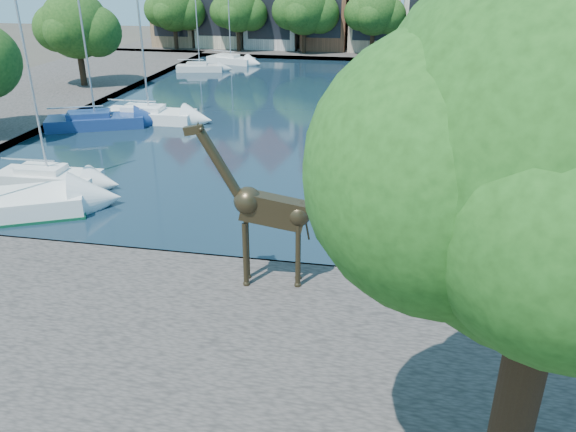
% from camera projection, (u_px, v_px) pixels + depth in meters
% --- Properties ---
extents(ground, '(160.00, 160.00, 0.00)m').
position_uv_depth(ground, '(248.00, 269.00, 20.95)').
color(ground, '#38332B').
rests_on(ground, ground).
extents(water_basin, '(38.00, 50.00, 0.08)m').
position_uv_depth(water_basin, '(327.00, 113.00, 42.40)').
color(water_basin, black).
rests_on(water_basin, ground).
extents(near_quay, '(50.00, 14.00, 0.50)m').
position_uv_depth(near_quay, '(182.00, 393.00, 14.59)').
color(near_quay, '#4E4844').
rests_on(near_quay, ground).
extents(far_quay, '(60.00, 16.00, 0.50)m').
position_uv_depth(far_quay, '(358.00, 50.00, 70.94)').
color(far_quay, '#4E4844').
rests_on(far_quay, ground).
extents(left_quay, '(14.00, 52.00, 0.50)m').
position_uv_depth(left_quay, '(27.00, 96.00, 46.49)').
color(left_quay, '#4E4844').
rests_on(left_quay, ground).
extents(plane_tree, '(8.32, 6.40, 10.62)m').
position_uv_depth(plane_tree, '(576.00, 167.00, 8.44)').
color(plane_tree, '#332114').
rests_on(plane_tree, near_quay).
extents(far_tree_far_west, '(7.28, 5.60, 7.68)m').
position_uv_depth(far_tree_far_west, '(174.00, 9.00, 67.63)').
color(far_tree_far_west, '#332114').
rests_on(far_tree_far_west, far_quay).
extents(far_tree_west, '(6.76, 5.20, 7.36)m').
position_uv_depth(far_tree_west, '(238.00, 11.00, 66.33)').
color(far_tree_west, '#332114').
rests_on(far_tree_west, far_quay).
extents(far_tree_mid_west, '(7.80, 6.00, 8.00)m').
position_uv_depth(far_tree_mid_west, '(305.00, 10.00, 64.91)').
color(far_tree_mid_west, '#332114').
rests_on(far_tree_mid_west, far_quay).
extents(far_tree_mid_east, '(7.02, 5.40, 7.52)m').
position_uv_depth(far_tree_mid_east, '(375.00, 13.00, 63.64)').
color(far_tree_mid_east, '#332114').
rests_on(far_tree_mid_east, far_quay).
extents(far_tree_east, '(7.54, 5.80, 7.84)m').
position_uv_depth(far_tree_east, '(447.00, 13.00, 62.25)').
color(far_tree_east, '#332114').
rests_on(far_tree_east, far_quay).
extents(far_tree_far_east, '(6.76, 5.20, 7.36)m').
position_uv_depth(far_tree_far_east, '(523.00, 15.00, 60.98)').
color(far_tree_far_east, '#332114').
rests_on(far_tree_far_east, far_quay).
extents(side_tree_left_far, '(7.28, 5.60, 7.88)m').
position_uv_depth(side_tree_left_far, '(77.00, 27.00, 47.42)').
color(side_tree_left_far, '#332114').
rests_on(side_tree_left_far, left_quay).
extents(giraffe_statue, '(3.84, 0.96, 5.49)m').
position_uv_depth(giraffe_statue, '(264.00, 209.00, 18.08)').
color(giraffe_statue, '#322919').
rests_on(giraffe_statue, near_quay).
extents(sailboat_left_a, '(5.24, 1.98, 9.42)m').
position_uv_depth(sailboat_left_a, '(48.00, 175.00, 28.32)').
color(sailboat_left_a, silver).
rests_on(sailboat_left_a, water_basin).
extents(sailboat_left_b, '(6.74, 4.55, 12.37)m').
position_uv_depth(sailboat_left_b, '(95.00, 118.00, 38.21)').
color(sailboat_left_b, navy).
rests_on(sailboat_left_b, water_basin).
extents(sailboat_left_c, '(6.43, 2.29, 11.15)m').
position_uv_depth(sailboat_left_c, '(149.00, 113.00, 39.69)').
color(sailboat_left_c, white).
rests_on(sailboat_left_c, water_basin).
extents(sailboat_left_d, '(4.91, 2.61, 7.42)m').
position_uv_depth(sailboat_left_d, '(200.00, 66.00, 57.82)').
color(sailboat_left_d, silver).
rests_on(sailboat_left_d, water_basin).
extents(sailboat_left_e, '(5.65, 3.40, 10.27)m').
position_uv_depth(sailboat_left_e, '(231.00, 58.00, 62.25)').
color(sailboat_left_e, silver).
rests_on(sailboat_left_e, water_basin).
extents(sailboat_right_c, '(6.00, 3.58, 9.15)m').
position_uv_depth(sailboat_right_c, '(524.00, 100.00, 43.94)').
color(sailboat_right_c, white).
rests_on(sailboat_right_c, water_basin).
extents(sailboat_right_d, '(6.21, 3.95, 9.98)m').
position_uv_depth(sailboat_right_d, '(484.00, 80.00, 50.96)').
color(sailboat_right_d, white).
rests_on(sailboat_right_d, water_basin).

